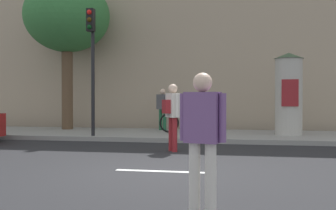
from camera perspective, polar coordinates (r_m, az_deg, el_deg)
The scene contains 11 objects.
ground_plane at distance 8.09m, azimuth -0.96°, elevation -9.12°, with size 80.00×80.00×0.00m, color #232326.
sidewalk_curb at distance 14.95m, azimuth 4.50°, elevation -4.19°, with size 36.00×4.00×0.15m, color gray.
lane_markings at distance 8.09m, azimuth -0.96°, elevation -9.09°, with size 25.80×0.16×0.01m.
building_backdrop at distance 20.23m, azimuth 6.09°, elevation 11.84°, with size 36.00×5.00×10.47m, color tan.
traffic_light at distance 14.08m, azimuth -10.46°, elevation 7.37°, with size 0.24×0.45×4.21m.
poster_column at distance 14.76m, azimuth 16.26°, elevation 1.55°, with size 1.00×1.00×2.82m.
street_tree at distance 17.65m, azimuth -13.73°, elevation 11.68°, with size 3.45×3.45×6.08m.
pedestrian_in_dark_shirt at distance 5.07m, azimuth 4.77°, elevation -3.60°, with size 0.58×0.33×1.73m.
pedestrian_with_bag at distance 10.97m, azimuth 0.58°, elevation -0.80°, with size 0.52×0.55×1.79m.
pedestrian_in_light_jacket at distance 16.30m, azimuth -0.69°, elevation -0.03°, with size 0.55×0.54×1.63m.
bicycle_leaning at distance 15.18m, azimuth 2.14°, elevation -2.35°, with size 1.73×0.48×1.09m.
Camera 1 is at (1.61, -7.80, 1.42)m, focal length 44.30 mm.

